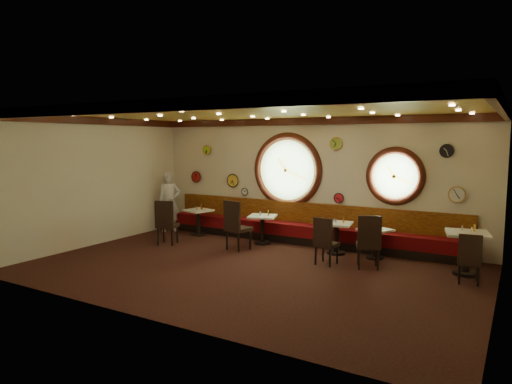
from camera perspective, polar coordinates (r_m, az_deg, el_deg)
name	(u,v)px	position (r m, az deg, el deg)	size (l,w,h in m)	color
floor	(248,269)	(9.50, -1.00, -9.60)	(9.00, 6.00, 0.00)	black
ceiling	(248,111)	(9.14, -1.04, 10.05)	(9.00, 6.00, 0.02)	gold
wall_back	(308,180)	(11.84, 6.56, 1.44)	(9.00, 0.02, 3.20)	beige
wall_front	(140,212)	(6.83, -14.25, -2.41)	(9.00, 0.02, 3.20)	beige
wall_left	(95,182)	(12.14, -19.48, 1.24)	(0.02, 6.00, 3.20)	beige
wall_right	(501,209)	(7.86, 28.25, -1.83)	(0.02, 6.00, 3.20)	beige
molding_back	(308,121)	(11.75, 6.56, 8.78)	(9.00, 0.10, 0.18)	#3A130A
molding_front	(140,106)	(6.80, -14.31, 10.32)	(9.00, 0.10, 0.18)	#3A130A
molding_left	(94,121)	(12.07, -19.60, 8.39)	(0.10, 6.00, 0.18)	#3A130A
molding_right	(503,108)	(7.81, 28.48, 9.22)	(0.10, 6.00, 0.18)	#3A130A
banquette_base	(303,240)	(11.81, 5.92, -5.93)	(8.00, 0.55, 0.20)	black
banquette_seat	(303,230)	(11.76, 5.93, -4.74)	(8.00, 0.55, 0.30)	#59070C
banquette_back	(307,213)	(11.89, 6.39, -2.66)	(8.00, 0.10, 0.55)	#5D1207
porthole_left_glass	(287,170)	(12.07, 3.96, 2.76)	(1.66, 1.66, 0.02)	#88BA6F
porthole_left_frame	(287,170)	(12.05, 3.93, 2.75)	(1.98, 1.98, 0.18)	#3A130A
porthole_left_ring	(287,170)	(12.03, 3.86, 2.74)	(1.61, 1.61, 0.03)	gold
porthole_right_glass	(395,176)	(11.11, 17.00, 1.91)	(1.10, 1.10, 0.02)	#88BA6F
porthole_right_frame	(395,176)	(11.10, 16.98, 1.91)	(1.38, 1.38, 0.18)	#3A130A
porthole_right_ring	(395,176)	(11.07, 16.95, 1.90)	(1.09, 1.09, 0.03)	gold
wall_clock_0	(447,151)	(10.85, 22.74, 4.76)	(0.28, 0.28, 0.03)	black
wall_clock_1	(245,192)	(12.72, -1.39, 0.02)	(0.20, 0.20, 0.03)	white
wall_clock_2	(339,198)	(11.53, 10.32, -0.76)	(0.24, 0.24, 0.03)	red
wall_clock_3	(196,177)	(13.66, -7.47, 1.89)	(0.32, 0.32, 0.03)	red
wall_clock_4	(233,180)	(12.91, -2.90, 1.45)	(0.36, 0.36, 0.03)	yellow
wall_clock_5	(457,195)	(10.88, 23.82, -0.30)	(0.34, 0.34, 0.03)	white
wall_clock_6	(207,150)	(13.37, -6.16, 5.24)	(0.26, 0.26, 0.03)	#9DCD29
wall_clock_7	(336,144)	(11.47, 9.99, 5.98)	(0.30, 0.30, 0.03)	#92B839
table_a	(198,219)	(12.78, -7.25, -3.37)	(0.78, 0.78, 0.72)	black
table_b	(262,226)	(11.63, 0.81, -4.27)	(0.83, 0.83, 0.73)	black
table_c	(336,234)	(10.77, 10.01, -5.21)	(0.77, 0.77, 0.74)	black
table_d	(375,240)	(10.54, 14.67, -5.81)	(0.81, 0.81, 0.68)	black
table_e	(467,248)	(9.88, 24.84, -6.36)	(0.92, 0.92, 0.85)	black
chair_a	(166,220)	(11.71, -11.21, -3.40)	(0.60, 0.60, 0.70)	black
chair_b	(235,222)	(10.91, -2.61, -3.78)	(0.59, 0.59, 0.75)	black
chair_c	(325,238)	(9.74, 8.58, -5.72)	(0.47, 0.47, 0.63)	black
chair_d	(369,238)	(9.62, 13.93, -5.64)	(0.61, 0.61, 0.70)	black
chair_e	(470,256)	(9.25, 25.14, -7.21)	(0.44, 0.44, 0.59)	black
condiment_a_salt	(196,208)	(12.78, -7.45, -1.94)	(0.03, 0.03, 0.10)	silver
condiment_b_salt	(260,213)	(11.65, 0.49, -2.64)	(0.04, 0.04, 0.10)	#B9B9BE
condiment_c_salt	(334,220)	(10.73, 9.72, -3.52)	(0.03, 0.03, 0.09)	silver
condiment_d_salt	(373,226)	(10.55, 14.41, -4.16)	(0.03, 0.03, 0.09)	silver
condiment_a_pepper	(196,208)	(12.66, -7.45, -2.04)	(0.03, 0.03, 0.09)	silver
condiment_b_pepper	(261,214)	(11.51, 0.58, -2.74)	(0.04, 0.04, 0.11)	silver
condiment_c_pepper	(336,221)	(10.64, 9.96, -3.56)	(0.04, 0.04, 0.11)	silver
condiment_d_pepper	(378,227)	(10.45, 15.03, -4.25)	(0.03, 0.03, 0.10)	silver
condiment_a_bottle	(202,206)	(12.72, -6.82, -1.77)	(0.06, 0.06, 0.18)	orange
condiment_b_bottle	(268,213)	(11.54, 1.55, -2.60)	(0.05, 0.05, 0.15)	gold
condiment_c_bottle	(343,220)	(10.68, 10.88, -3.46)	(0.04, 0.04, 0.14)	gold
condiment_d_bottle	(381,226)	(10.49, 15.34, -4.11)	(0.04, 0.04, 0.14)	gold
condiment_e_salt	(462,228)	(9.93, 24.37, -4.12)	(0.04, 0.04, 0.10)	silver
condiment_e_pepper	(472,230)	(9.83, 25.36, -4.26)	(0.04, 0.04, 0.10)	silver
condiment_e_bottle	(474,228)	(9.92, 25.63, -4.07)	(0.04, 0.04, 0.14)	gold
waiter	(169,202)	(13.40, -10.77, -1.22)	(0.63, 0.41, 1.72)	silver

